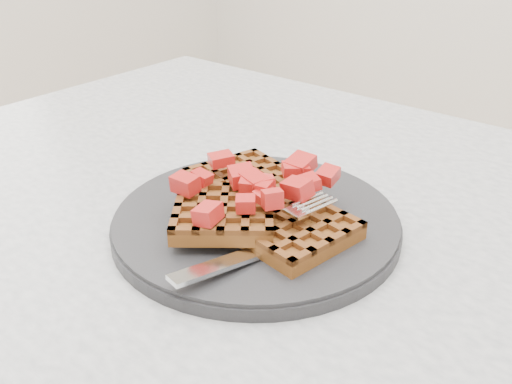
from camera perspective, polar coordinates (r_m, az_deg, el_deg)
table at (r=0.60m, az=7.04°, el=-14.31°), size 1.20×0.80×0.75m
plate at (r=0.55m, az=-0.00°, el=-2.95°), size 0.28×0.28×0.02m
waffles at (r=0.54m, az=-0.24°, el=-1.35°), size 0.21×0.19×0.03m
strawberry_pile at (r=0.53m, az=-0.00°, el=1.35°), size 0.15×0.15×0.02m
fork at (r=0.49m, az=1.32°, el=-5.12°), size 0.06×0.18×0.02m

